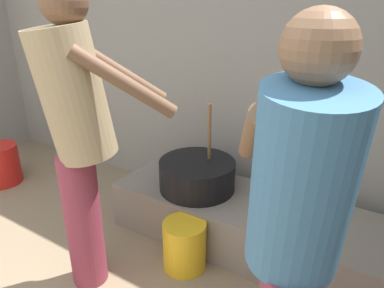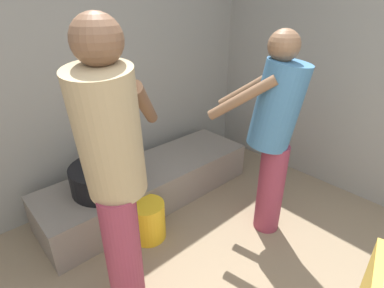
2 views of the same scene
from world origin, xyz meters
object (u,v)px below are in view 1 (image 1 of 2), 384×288
(cook_in_tan_shirt, at_px, (78,128))
(bucket_yellow_plastic, at_px, (185,245))
(cook_in_blue_shirt, at_px, (295,231))
(bucket_red_plastic, at_px, (0,164))
(cooking_pot_main, at_px, (197,175))

(cook_in_tan_shirt, height_order, bucket_yellow_plastic, cook_in_tan_shirt)
(cook_in_blue_shirt, xyz_separation_m, bucket_red_plastic, (-2.77, 0.55, -0.70))
(cooking_pot_main, relative_size, bucket_red_plastic, 1.85)
(cook_in_blue_shirt, relative_size, bucket_red_plastic, 4.33)
(cook_in_blue_shirt, distance_m, bucket_yellow_plastic, 1.17)
(cooking_pot_main, relative_size, cook_in_tan_shirt, 0.40)
(bucket_red_plastic, distance_m, bucket_yellow_plastic, 2.00)
(cooking_pot_main, xyz_separation_m, cook_in_tan_shirt, (-0.25, -0.73, 0.51))
(cooking_pot_main, height_order, cook_in_tan_shirt, cook_in_tan_shirt)
(bucket_yellow_plastic, bearing_deg, bucket_red_plastic, 179.13)
(cooking_pot_main, xyz_separation_m, cook_in_blue_shirt, (0.91, -0.89, 0.43))
(cooking_pot_main, bearing_deg, bucket_yellow_plastic, -69.44)
(cook_in_tan_shirt, distance_m, cook_in_blue_shirt, 1.17)
(bucket_yellow_plastic, bearing_deg, cook_in_tan_shirt, -137.07)
(cooking_pot_main, distance_m, cook_in_tan_shirt, 0.93)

